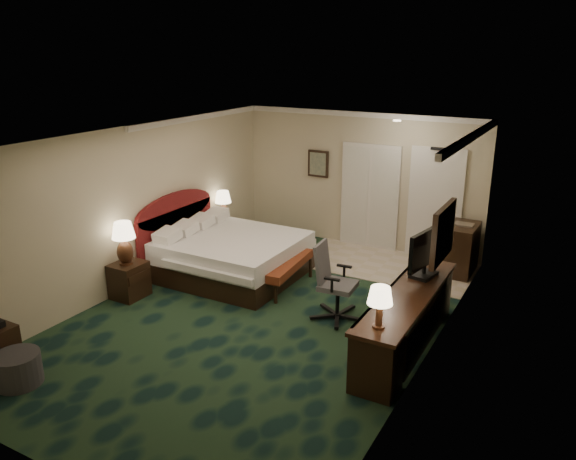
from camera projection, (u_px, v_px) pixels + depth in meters
The scene contains 25 objects.
floor at pixel (262, 316), 8.50m from camera, with size 5.00×7.50×0.00m, color black.
ceiling at pixel (259, 138), 7.66m from camera, with size 5.00×7.50×0.00m, color white.
wall_back at pixel (359, 180), 11.19m from camera, with size 5.00×0.00×2.70m, color beige.
wall_front at pixel (38, 348), 4.96m from camera, with size 5.00×0.00×2.70m, color beige.
wall_left at pixel (131, 209), 9.23m from camera, with size 0.00×7.50×2.70m, color beige.
wall_right at pixel (433, 263), 6.93m from camera, with size 0.00×7.50×2.70m, color beige.
crown_molding at pixel (259, 142), 7.67m from camera, with size 5.00×7.50×0.10m, color silver, non-canonical shape.
tile_patch at pixel (384, 265), 10.49m from camera, with size 3.20×1.70×0.01m, color beige.
headboard at pixel (176, 230), 10.24m from camera, with size 0.12×2.00×1.40m, color #501313, non-canonical shape.
entry_door at pixel (435, 205), 10.55m from camera, with size 1.02×0.06×2.18m, color silver.
closet_doors at pixel (370, 197), 11.14m from camera, with size 1.20×0.06×2.10m, color beige.
wall_art at pixel (318, 164), 11.50m from camera, with size 0.45×0.06×0.55m, color #4F5F58.
wall_mirror at pixel (443, 233), 7.38m from camera, with size 0.05×0.95×0.75m, color white.
bed at pixel (233, 256), 9.93m from camera, with size 2.23×2.07×0.71m, color white.
nightstand_near at pixel (129, 280), 9.08m from camera, with size 0.46×0.53×0.58m, color black.
nightstand_far at pixel (225, 235), 11.32m from camera, with size 0.44×0.50×0.55m, color black.
lamp_near at pixel (124, 243), 8.87m from camera, with size 0.37×0.37×0.70m, color black, non-canonical shape.
lamp_far at pixel (223, 206), 11.19m from camera, with size 0.33×0.33×0.62m, color black, non-canonical shape.
bed_bench at pixel (284, 274), 9.46m from camera, with size 0.49×1.42×0.48m, color brown.
ottoman at pixel (18, 369), 6.75m from camera, with size 0.55×0.55×0.39m, color #2C2B2F.
desk at pixel (406, 321), 7.49m from camera, with size 0.60×2.78×0.80m, color black.
tv at pixel (425, 253), 7.81m from camera, with size 0.07×0.88×0.69m, color black.
desk_lamp at pixel (380, 307), 6.39m from camera, with size 0.30×0.30×0.52m, color black, non-canonical shape.
desk_chair at pixel (338, 282), 8.27m from camera, with size 0.67×0.63×1.16m, color #4A4950, non-canonical shape.
minibar at pixel (461, 249), 10.00m from camera, with size 0.47×0.85×0.90m, color black.
Camera 1 is at (4.07, -6.51, 3.89)m, focal length 35.00 mm.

